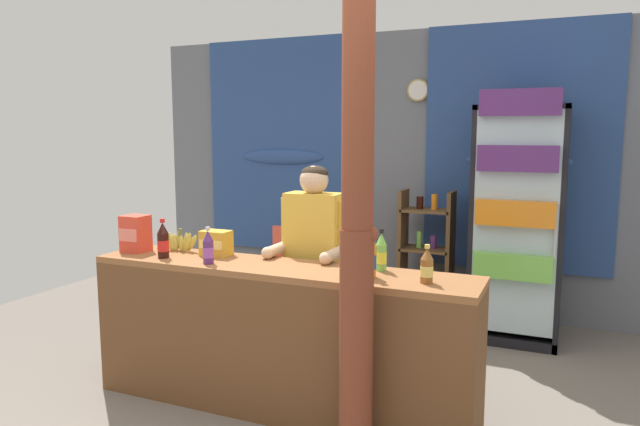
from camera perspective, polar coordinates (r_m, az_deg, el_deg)
name	(u,v)px	position (r m, az deg, el deg)	size (l,w,h in m)	color
ground_plane	(332,367)	(4.43, 1.21, -14.85)	(7.29, 7.29, 0.00)	slate
back_wall_curtained	(398,168)	(5.74, 7.66, 4.39)	(5.30, 0.22, 2.67)	slate
stall_counter	(271,329)	(3.57, -4.78, -11.23)	(2.43, 0.47, 0.91)	#935B33
timber_post	(357,239)	(2.92, 3.65, -2.60)	(0.20, 0.17, 2.47)	brown
drink_fridge	(519,206)	(5.02, 18.88, 0.62)	(0.71, 0.75, 2.04)	black
bottle_shelf_rack	(426,253)	(5.41, 10.34, -3.88)	(0.48, 0.28, 1.19)	brown
plastic_lawn_chair	(289,269)	(5.27, -3.02, -5.50)	(0.47, 0.47, 0.86)	#E5563D
shopkeeper	(314,250)	(3.88, -0.63, -3.62)	(0.48, 0.42, 1.50)	#28282D
soda_bottle_orange_soda	(368,256)	(3.25, 4.75, -4.20)	(0.09, 0.09, 0.29)	orange
soda_bottle_iced_tea	(427,267)	(3.17, 10.42, -5.20)	(0.07, 0.07, 0.21)	brown
soda_bottle_cola	(163,241)	(3.87, -15.12, -2.69)	(0.07, 0.07, 0.25)	black
soda_bottle_lime_soda	(381,253)	(3.42, 6.02, -3.90)	(0.06, 0.06, 0.25)	#75C64C
soda_bottle_grape_soda	(208,248)	(3.64, -10.89, -3.40)	(0.07, 0.07, 0.23)	#56286B
snack_box_choco_powder	(216,243)	(3.88, -10.14, -2.91)	(0.19, 0.13, 0.16)	gold
snack_box_crackers	(136,233)	(4.13, -17.61, -1.92)	(0.16, 0.15, 0.25)	#E5422D
banana_bunch	(180,242)	(4.07, -13.56, -2.78)	(0.28, 0.07, 0.16)	#CCC14C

